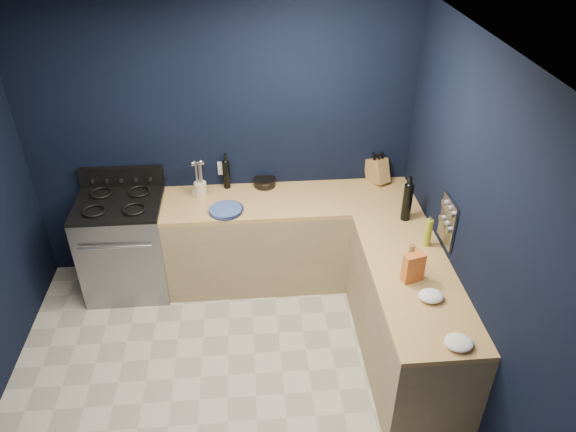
{
  "coord_description": "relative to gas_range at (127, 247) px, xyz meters",
  "views": [
    {
      "loc": [
        0.24,
        -2.76,
        3.49
      ],
      "look_at": [
        0.55,
        1.0,
        1.0
      ],
      "focal_mm": 33.85,
      "sensor_mm": 36.0,
      "label": 1
    }
  ],
  "objects": [
    {
      "name": "wall_right",
      "position": [
        2.69,
        -1.42,
        0.84
      ],
      "size": [
        0.02,
        3.5,
        2.6
      ],
      "primitive_type": "cube",
      "color": "black",
      "rests_on": "ground"
    },
    {
      "name": "ceiling",
      "position": [
        0.93,
        -1.42,
        2.15
      ],
      "size": [
        3.5,
        3.5,
        0.02
      ],
      "primitive_type": "cube",
      "color": "silver",
      "rests_on": "ground"
    },
    {
      "name": "cooktop",
      "position": [
        0.0,
        0.0,
        0.48
      ],
      "size": [
        0.76,
        0.66,
        0.03
      ],
      "primitive_type": "cube",
      "color": "black",
      "rests_on": "gas_range"
    },
    {
      "name": "lemon_basket",
      "position": [
        1.32,
        0.27,
        0.48
      ],
      "size": [
        0.24,
        0.24,
        0.08
      ],
      "primitive_type": "cylinder",
      "rotation": [
        0.0,
        0.0,
        0.18
      ],
      "color": "black",
      "rests_on": "top_back"
    },
    {
      "name": "backguard",
      "position": [
        0.0,
        0.3,
        0.58
      ],
      "size": [
        0.76,
        0.06,
        0.2
      ],
      "primitive_type": "cube",
      "color": "black",
      "rests_on": "gas_range"
    },
    {
      "name": "wine_bottle_right",
      "position": [
        2.49,
        -0.4,
        0.61
      ],
      "size": [
        0.1,
        0.1,
        0.33
      ],
      "primitive_type": "cylinder",
      "rotation": [
        0.0,
        0.0,
        -0.33
      ],
      "color": "black",
      "rests_on": "top_right"
    },
    {
      "name": "knife_block",
      "position": [
        2.39,
        0.27,
        0.56
      ],
      "size": [
        0.24,
        0.3,
        0.29
      ],
      "primitive_type": "cube",
      "rotation": [
        -0.31,
        0.0,
        0.49
      ],
      "color": "olive",
      "rests_on": "top_back"
    },
    {
      "name": "top_back",
      "position": [
        1.53,
        0.02,
        0.42
      ],
      "size": [
        2.3,
        0.63,
        0.04
      ],
      "primitive_type": "cube",
      "color": "olive",
      "rests_on": "cab_back"
    },
    {
      "name": "towel_end",
      "position": [
        2.45,
        -1.85,
        0.47
      ],
      "size": [
        0.23,
        0.21,
        0.06
      ],
      "primitive_type": "ellipsoid",
      "rotation": [
        0.0,
        0.0,
        -0.3
      ],
      "color": "white",
      "rests_on": "top_right"
    },
    {
      "name": "crouton_bag",
      "position": [
        2.33,
        -1.19,
        0.55
      ],
      "size": [
        0.17,
        0.11,
        0.23
      ],
      "primitive_type": "cube",
      "rotation": [
        0.0,
        0.0,
        0.28
      ],
      "color": "red",
      "rests_on": "top_right"
    },
    {
      "name": "utensil_crock",
      "position": [
        0.73,
        0.13,
        0.51
      ],
      "size": [
        0.13,
        0.13,
        0.14
      ],
      "primitive_type": "cylinder",
      "rotation": [
        0.0,
        0.0,
        0.2
      ],
      "color": "beige",
      "rests_on": "top_back"
    },
    {
      "name": "wall_back",
      "position": [
        0.93,
        0.34,
        0.84
      ],
      "size": [
        3.5,
        0.02,
        2.6
      ],
      "primitive_type": "cube",
      "color": "black",
      "rests_on": "ground"
    },
    {
      "name": "oven_door",
      "position": [
        0.0,
        -0.32,
        -0.01
      ],
      "size": [
        0.59,
        0.02,
        0.42
      ],
      "primitive_type": "cube",
      "color": "black",
      "rests_on": "gas_range"
    },
    {
      "name": "spice_panel",
      "position": [
        2.67,
        -0.87,
        0.72
      ],
      "size": [
        0.02,
        0.28,
        0.38
      ],
      "primitive_type": "cube",
      "color": "gray",
      "rests_on": "wall_right"
    },
    {
      "name": "floor",
      "position": [
        0.93,
        -1.42,
        -0.47
      ],
      "size": [
        3.5,
        3.5,
        0.02
      ],
      "primitive_type": "cube",
      "color": "beige",
      "rests_on": "ground"
    },
    {
      "name": "wall_outlet",
      "position": [
        0.93,
        0.32,
        0.62
      ],
      "size": [
        0.09,
        0.02,
        0.13
      ],
      "primitive_type": "cube",
      "color": "white",
      "rests_on": "wall_back"
    },
    {
      "name": "cab_right",
      "position": [
        2.37,
        -1.13,
        -0.03
      ],
      "size": [
        0.63,
        1.67,
        0.86
      ],
      "primitive_type": "cube",
      "color": "tan",
      "rests_on": "floor"
    },
    {
      "name": "spice_jar_near",
      "position": [
        2.43,
        -0.95,
        0.49
      ],
      "size": [
        0.05,
        0.05,
        0.1
      ],
      "primitive_type": "cylinder",
      "rotation": [
        0.0,
        0.0,
        0.25
      ],
      "color": "olive",
      "rests_on": "top_right"
    },
    {
      "name": "towel_front",
      "position": [
        2.4,
        -1.41,
        0.47
      ],
      "size": [
        0.19,
        0.17,
        0.06
      ],
      "primitive_type": "ellipsoid",
      "rotation": [
        0.0,
        0.0,
        0.07
      ],
      "color": "white",
      "rests_on": "top_right"
    },
    {
      "name": "ramekin",
      "position": [
        0.68,
        0.18,
        0.46
      ],
      "size": [
        0.11,
        0.11,
        0.03
      ],
      "primitive_type": "cylinder",
      "rotation": [
        0.0,
        0.0,
        -0.35
      ],
      "color": "white",
      "rests_on": "top_back"
    },
    {
      "name": "spice_jar_far",
      "position": [
        2.41,
        -0.9,
        0.49
      ],
      "size": [
        0.06,
        0.06,
        0.1
      ],
      "primitive_type": "cylinder",
      "rotation": [
        0.0,
        0.0,
        0.25
      ],
      "color": "olive",
      "rests_on": "top_right"
    },
    {
      "name": "top_right",
      "position": [
        2.37,
        -1.13,
        0.42
      ],
      "size": [
        0.63,
        1.67,
        0.04
      ],
      "primitive_type": "cube",
      "color": "olive",
      "rests_on": "cab_right"
    },
    {
      "name": "wine_bottle_back",
      "position": [
        0.96,
        0.27,
        0.58
      ],
      "size": [
        0.07,
        0.07,
        0.27
      ],
      "primitive_type": "cylinder",
      "rotation": [
        0.0,
        0.0,
        0.05
      ],
      "color": "black",
      "rests_on": "top_back"
    },
    {
      "name": "oil_bottle",
      "position": [
        2.56,
        -0.78,
        0.56
      ],
      "size": [
        0.06,
        0.06,
        0.24
      ],
      "primitive_type": "cylinder",
      "rotation": [
        0.0,
        0.0,
        -0.15
      ],
      "color": "#95A822",
      "rests_on": "top_right"
    },
    {
      "name": "gas_range",
      "position": [
        0.0,
        0.0,
        0.0
      ],
      "size": [
        0.76,
        0.66,
        0.92
      ],
      "primitive_type": "cube",
      "color": "gray",
      "rests_on": "floor"
    },
    {
      "name": "cab_back",
      "position": [
        1.53,
        0.02,
        -0.03
      ],
      "size": [
        2.3,
        0.63,
        0.86
      ],
      "primitive_type": "cube",
      "color": "tan",
      "rests_on": "floor"
    },
    {
      "name": "plate_stack",
      "position": [
        0.95,
        -0.16,
        0.46
      ],
      "size": [
        0.35,
        0.35,
        0.04
      ],
      "primitive_type": "cylinder",
      "rotation": [
        0.0,
        0.0,
        -0.24
      ],
      "color": "#304095",
      "rests_on": "top_back"
    }
  ]
}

